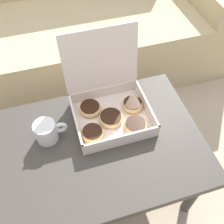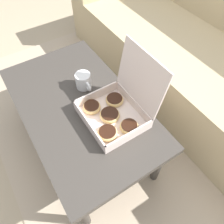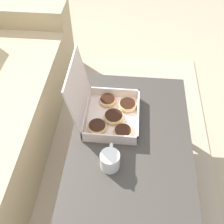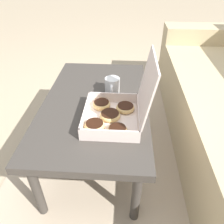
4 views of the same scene
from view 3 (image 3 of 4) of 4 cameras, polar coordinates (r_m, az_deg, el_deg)
The scene contains 5 objects.
ground_plane at distance 1.62m, azimuth -2.64°, elevation -15.20°, with size 12.00×12.00×0.00m, color tan.
area_rug at distance 1.67m, azimuth -13.24°, elevation -13.94°, with size 2.43×1.97×0.01m, color tan.
coffee_table at distance 1.29m, azimuth 3.94°, elevation -8.71°, with size 1.00×0.59×0.41m.
pastry_box at distance 1.32m, azimuth -0.99°, elevation 0.16°, with size 0.31×0.32×0.33m.
coffee_mug at distance 1.17m, azimuth -0.44°, elevation -10.39°, with size 0.13×0.09×0.09m.
Camera 3 is at (-0.68, -0.13, 1.47)m, focal length 42.00 mm.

